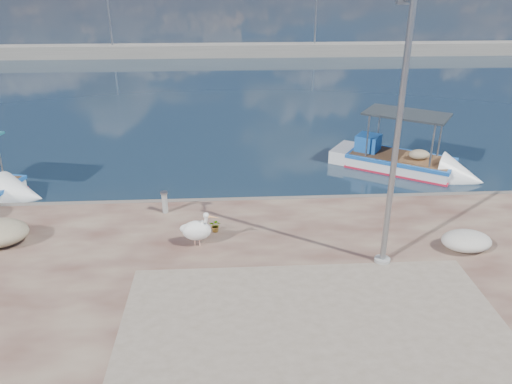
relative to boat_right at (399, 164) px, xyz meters
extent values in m
plane|color=#162635|center=(-6.59, -8.82, -0.23)|extent=(1400.00, 1400.00, 0.00)
cube|color=gray|center=(-5.59, -11.82, 0.27)|extent=(9.00, 7.00, 0.01)
cube|color=gray|center=(-6.59, 31.18, 0.37)|extent=(120.00, 2.20, 1.20)
cylinder|color=gray|center=(-18.59, 31.18, 3.77)|extent=(0.16, 0.16, 7.00)
cylinder|color=gray|center=(1.41, 31.18, 3.77)|extent=(0.16, 0.16, 7.00)
cube|color=white|center=(0.05, -0.04, -0.15)|extent=(6.22, 5.07, 1.01)
cube|color=#1A58AC|center=(0.05, -0.04, 0.30)|extent=(4.83, 4.17, 0.15)
cube|color=#B7162F|center=(0.05, -0.04, -0.21)|extent=(4.81, 4.16, 0.13)
cube|color=#1A58AC|center=(-1.22, 0.81, 0.72)|extent=(1.32, 1.32, 0.74)
cube|color=#202529|center=(0.05, -0.04, 2.26)|extent=(3.87, 3.46, 0.08)
cylinder|color=tan|center=(-8.53, -7.02, 0.41)|extent=(0.04, 0.04, 0.28)
cylinder|color=tan|center=(-8.39, -7.05, 0.41)|extent=(0.04, 0.04, 0.28)
ellipsoid|color=silver|center=(-8.46, -7.03, 0.78)|extent=(0.94, 0.69, 0.61)
cylinder|color=silver|center=(-8.21, -7.09, 1.08)|extent=(0.22, 0.15, 0.52)
sphere|color=silver|center=(-8.17, -7.10, 1.30)|extent=(0.17, 0.17, 0.17)
cone|color=tan|center=(-7.97, -7.14, 1.26)|extent=(0.42, 0.17, 0.13)
cylinder|color=gray|center=(-3.20, -8.23, 3.77)|extent=(0.16, 0.16, 7.00)
cylinder|color=gray|center=(-3.20, -8.23, 0.32)|extent=(0.44, 0.44, 0.10)
cube|color=gray|center=(-3.20, -7.58, 7.12)|extent=(0.35, 0.18, 0.12)
cylinder|color=gray|center=(-9.66, -4.74, 0.63)|extent=(0.19, 0.19, 0.73)
cylinder|color=gray|center=(-9.66, -4.74, 1.00)|extent=(0.25, 0.25, 0.06)
imported|color=#33722D|center=(-7.92, -6.20, 0.48)|extent=(0.46, 0.43, 0.42)
ellipsoid|color=beige|center=(-0.55, -7.70, 0.54)|extent=(1.46, 1.09, 0.55)
camera|label=1|loc=(-7.47, -20.08, 7.85)|focal=35.00mm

